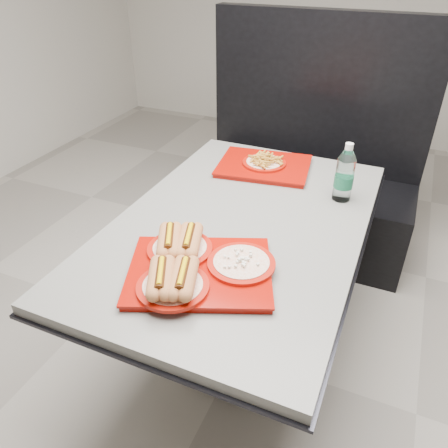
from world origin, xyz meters
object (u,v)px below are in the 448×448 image
at_px(diner_table, 240,255).
at_px(tray_far, 264,164).
at_px(booth_bench, 305,181).
at_px(water_bottle, 344,176).
at_px(tray_near, 194,265).

height_order(diner_table, tray_far, tray_far).
distance_m(booth_bench, water_bottle, 0.95).
distance_m(diner_table, water_bottle, 0.53).
xyz_separation_m(diner_table, tray_near, (-0.02, -0.36, 0.20)).
distance_m(booth_bench, tray_far, 0.73).
bearing_deg(water_bottle, tray_far, 159.29).
distance_m(diner_table, tray_far, 0.51).
bearing_deg(tray_near, tray_far, 93.51).
relative_size(diner_table, booth_bench, 1.05).
bearing_deg(diner_table, booth_bench, 90.00).
relative_size(diner_table, tray_far, 3.10).
relative_size(booth_bench, tray_far, 2.95).
bearing_deg(diner_table, tray_near, -93.00).
height_order(booth_bench, tray_near, booth_bench).
bearing_deg(booth_bench, tray_far, -96.36).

